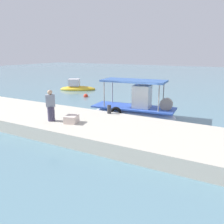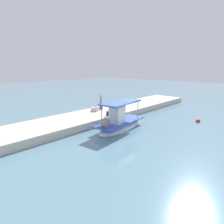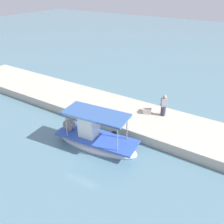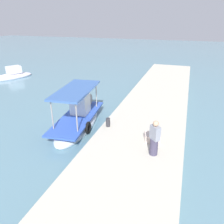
# 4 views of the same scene
# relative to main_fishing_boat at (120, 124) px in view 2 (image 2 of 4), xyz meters

# --- Properties ---
(ground_plane) EXTENTS (120.00, 120.00, 0.00)m
(ground_plane) POSITION_rel_main_fishing_boat_xyz_m (0.49, 0.22, -0.49)
(ground_plane) COLOR slate
(dock_quay) EXTENTS (36.00, 4.65, 0.68)m
(dock_quay) POSITION_rel_main_fishing_boat_xyz_m (0.49, -4.21, -0.15)
(dock_quay) COLOR beige
(dock_quay) RESTS_ON ground_plane
(main_fishing_boat) EXTENTS (5.94, 2.50, 2.86)m
(main_fishing_boat) POSITION_rel_main_fishing_boat_xyz_m (0.00, 0.00, 0.00)
(main_fishing_boat) COLOR silver
(main_fishing_boat) RESTS_ON ground_plane
(fisherman_near_bollard) EXTENTS (0.53, 0.53, 1.70)m
(fisherman_near_bollard) POSITION_rel_main_fishing_boat_xyz_m (-2.63, -5.19, 0.95)
(fisherman_near_bollard) COLOR #3F3A52
(fisherman_near_bollard) RESTS_ON dock_quay
(mooring_bollard) EXTENTS (0.24, 0.24, 0.51)m
(mooring_bollard) POSITION_rel_main_fishing_boat_xyz_m (-0.69, -2.27, 0.44)
(mooring_bollard) COLOR #2D2D33
(mooring_bollard) RESTS_ON dock_quay
(cargo_crate) EXTENTS (0.80, 0.90, 0.39)m
(cargo_crate) POSITION_rel_main_fishing_boat_xyz_m (-1.44, -4.94, 0.38)
(cargo_crate) COLOR beige
(cargo_crate) RESTS_ON dock_quay
(marker_buoy) EXTENTS (0.45, 0.45, 0.45)m
(marker_buoy) POSITION_rel_main_fishing_boat_xyz_m (-7.20, 4.40, -0.40)
(marker_buoy) COLOR red
(marker_buoy) RESTS_ON ground_plane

